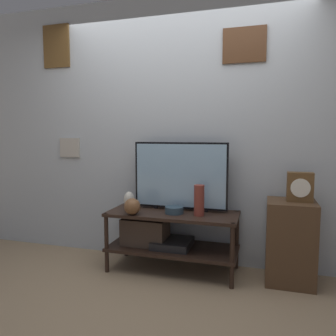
% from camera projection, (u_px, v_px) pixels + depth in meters
% --- Properties ---
extents(ground_plane, '(12.00, 12.00, 0.00)m').
position_uv_depth(ground_plane, '(163.00, 283.00, 2.91)').
color(ground_plane, '#997F60').
extents(wall_back, '(6.40, 0.08, 2.70)m').
position_uv_depth(wall_back, '(180.00, 130.00, 3.34)').
color(wall_back, '#B2BCC6').
rests_on(wall_back, ground_plane).
extents(media_console, '(1.24, 0.51, 0.57)m').
position_uv_depth(media_console, '(162.00, 233.00, 3.19)').
color(media_console, black).
rests_on(media_console, ground_plane).
extents(television, '(0.93, 0.05, 0.67)m').
position_uv_depth(television, '(180.00, 176.00, 3.19)').
color(television, black).
rests_on(television, media_console).
extents(vase_urn_stoneware, '(0.10, 0.13, 0.17)m').
position_uv_depth(vase_urn_stoneware, '(129.00, 200.00, 3.27)').
color(vase_urn_stoneware, beige).
rests_on(vase_urn_stoneware, media_console).
extents(vase_tall_ceramic, '(0.10, 0.10, 0.28)m').
position_uv_depth(vase_tall_ceramic, '(199.00, 200.00, 3.00)').
color(vase_tall_ceramic, brown).
rests_on(vase_tall_ceramic, media_console).
extents(vase_wide_bowl, '(0.18, 0.18, 0.07)m').
position_uv_depth(vase_wide_bowl, '(174.00, 210.00, 3.08)').
color(vase_wide_bowl, '#2D4251').
rests_on(vase_wide_bowl, media_console).
extents(vase_round_glass, '(0.15, 0.15, 0.15)m').
position_uv_depth(vase_round_glass, '(132.00, 206.00, 3.04)').
color(vase_round_glass, brown).
rests_on(vase_round_glass, media_console).
extents(candle_jar, '(0.08, 0.08, 0.13)m').
position_uv_depth(candle_jar, '(203.00, 203.00, 3.26)').
color(candle_jar, beige).
rests_on(candle_jar, media_console).
extents(side_table, '(0.41, 0.40, 0.73)m').
position_uv_depth(side_table, '(290.00, 242.00, 2.90)').
color(side_table, '#513823').
rests_on(side_table, ground_plane).
extents(mantel_clock, '(0.21, 0.11, 0.26)m').
position_uv_depth(mantel_clock, '(300.00, 187.00, 2.83)').
color(mantel_clock, brown).
rests_on(mantel_clock, side_table).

